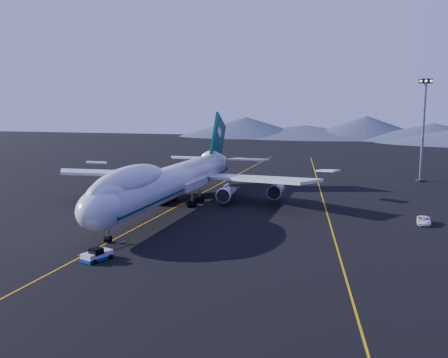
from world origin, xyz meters
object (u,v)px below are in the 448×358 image
(pushback_tug, at_px, (97,256))
(service_van, at_px, (424,220))
(boeing_747, at_px, (172,181))
(floodlight_mast, at_px, (423,130))

(pushback_tug, bearing_deg, service_van, 56.36)
(service_van, bearing_deg, boeing_747, -175.64)
(service_van, height_order, floodlight_mast, floodlight_mast)
(floodlight_mast, bearing_deg, pushback_tug, -119.10)
(service_van, relative_size, floodlight_mast, 0.18)
(boeing_747, distance_m, floodlight_mast, 75.61)
(pushback_tug, xyz_separation_m, service_van, (45.09, 34.68, 0.11))
(boeing_747, relative_size, pushback_tug, 15.23)
(boeing_747, relative_size, service_van, 14.37)
(boeing_747, height_order, floodlight_mast, floodlight_mast)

